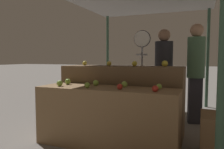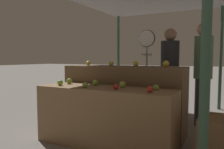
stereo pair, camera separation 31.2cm
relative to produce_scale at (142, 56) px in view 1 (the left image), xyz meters
name	(u,v)px [view 1 (the left image)]	position (x,y,z in m)	size (l,w,h in m)	color
ground_plane	(106,146)	(-0.17, -1.19, -1.21)	(60.00, 60.00, 0.00)	slate
display_counter_front	(106,117)	(-0.17, -1.19, -0.82)	(1.86, 0.55, 0.78)	olive
display_counter_back	(122,99)	(-0.17, -0.59, -0.69)	(1.86, 0.55, 1.04)	brown
apple_front_0	(60,83)	(-0.81, -1.30, -0.39)	(0.08, 0.08, 0.08)	#84AD3D
apple_front_1	(87,85)	(-0.39, -1.30, -0.39)	(0.07, 0.07, 0.07)	#84AD3D
apple_front_2	(120,87)	(0.06, -1.29, -0.39)	(0.07, 0.07, 0.07)	#AD281E
apple_front_3	(155,89)	(0.49, -1.31, -0.39)	(0.08, 0.08, 0.08)	#B72D23
apple_front_4	(68,82)	(-0.82, -1.09, -0.39)	(0.09, 0.09, 0.09)	#7AA338
apple_front_5	(96,83)	(-0.38, -1.07, -0.39)	(0.08, 0.08, 0.08)	#84AD3D
apple_front_6	(124,84)	(0.05, -1.08, -0.39)	(0.08, 0.08, 0.08)	#8EB247
apple_front_7	(159,87)	(0.50, -1.09, -0.39)	(0.07, 0.07, 0.07)	#84AD3D
apple_back_0	(85,63)	(-0.82, -0.60, -0.13)	(0.08, 0.08, 0.08)	gold
apple_back_1	(109,63)	(-0.38, -0.59, -0.13)	(0.08, 0.08, 0.08)	yellow
apple_back_2	(135,64)	(0.04, -0.60, -0.13)	(0.08, 0.08, 0.08)	gold
apple_back_3	(165,64)	(0.49, -0.59, -0.12)	(0.09, 0.09, 0.09)	gold
produce_scale	(142,56)	(0.00, 0.00, 0.00)	(0.30, 0.20, 1.65)	#99999E
person_vendor_at_scale	(164,68)	(0.33, 0.31, -0.22)	(0.37, 0.37, 1.69)	#2D2D38
person_customer_left	(196,65)	(0.89, 0.34, -0.17)	(0.36, 0.36, 1.76)	#2D2D38
wooden_crate_side	(224,137)	(1.24, -1.03, -0.95)	(0.51, 0.51, 0.51)	brown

